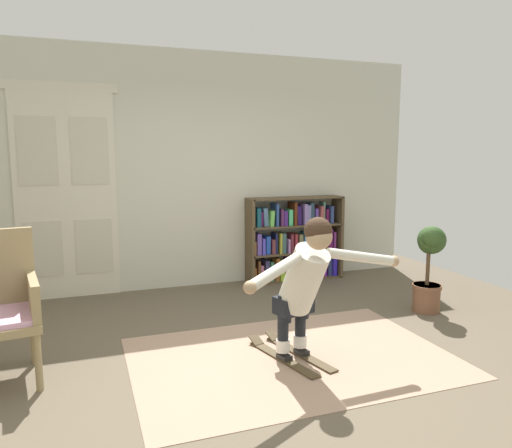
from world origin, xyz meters
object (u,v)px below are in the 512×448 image
(skis_pair, at_px, (289,354))
(bookshelf, at_px, (294,242))
(person_skier, at_px, (305,277))
(potted_plant, at_px, (430,259))

(skis_pair, bearing_deg, bookshelf, 65.01)
(person_skier, bearing_deg, potted_plant, 22.91)
(potted_plant, bearing_deg, person_skier, -157.09)
(bookshelf, xyz_separation_m, potted_plant, (0.80, -1.69, 0.05))
(potted_plant, xyz_separation_m, person_skier, (-1.81, -0.76, 0.15))
(potted_plant, bearing_deg, skis_pair, -162.75)
(bookshelf, height_order, skis_pair, bookshelf)
(skis_pair, bearing_deg, potted_plant, 17.25)
(person_skier, bearing_deg, skis_pair, 104.21)
(skis_pair, xyz_separation_m, person_skier, (0.05, -0.19, 0.69))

